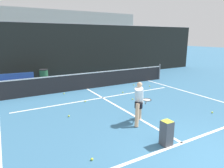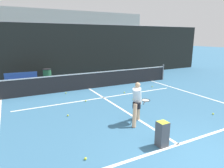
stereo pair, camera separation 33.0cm
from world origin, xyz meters
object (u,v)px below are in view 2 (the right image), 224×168
Objects in this scene: ball_hopper at (162,133)px; trash_bin at (47,76)px; player_practicing at (137,101)px; courtside_bench at (21,79)px; parked_car at (35,66)px.

trash_bin is (-1.42, 9.19, 0.11)m from ball_hopper.
trash_bin is at bearing 58.07° from player_practicing.
trash_bin reaches higher than courtside_bench.
courtside_bench is at bearing -173.92° from trash_bin.
player_practicing is 0.78× the size of courtside_bench.
trash_bin is (-1.69, 7.58, -0.30)m from player_practicing.
parked_car is at bearing 54.88° from player_practicing.
trash_bin reaches higher than ball_hopper.
parked_car is (1.28, 4.31, 0.11)m from courtside_bench.
player_practicing is 8.10m from courtside_bench.
player_practicing is at bearing -77.44° from trash_bin.
courtside_bench is at bearing 108.11° from ball_hopper.
ball_hopper is (-0.27, -1.61, -0.40)m from player_practicing.
ball_hopper is 0.75× the size of trash_bin.
player_practicing is at bearing -80.62° from parked_car.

